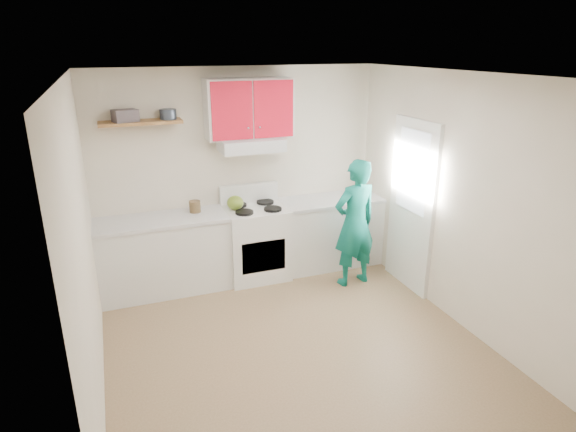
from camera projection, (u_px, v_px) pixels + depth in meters
name	position (u px, v px, depth m)	size (l,w,h in m)	color
floor	(293.00, 342.00, 4.91)	(3.80, 3.80, 0.00)	brown
ceiling	(294.00, 75.00, 4.04)	(3.60, 3.80, 0.04)	white
back_wall	(239.00, 173.00, 6.15)	(3.60, 0.04, 2.60)	beige
front_wall	(413.00, 327.00, 2.80)	(3.60, 0.04, 2.60)	beige
left_wall	(84.00, 248.00, 3.88)	(0.04, 3.80, 2.60)	beige
right_wall	(454.00, 200.00, 5.07)	(0.04, 3.80, 2.60)	beige
door	(411.00, 206.00, 5.77)	(0.05, 0.85, 2.05)	white
door_glass	(413.00, 171.00, 5.62)	(0.01, 0.55, 0.95)	white
counter_left	(164.00, 255.00, 5.83)	(1.52, 0.60, 0.90)	silver
counter_right	(329.00, 232.00, 6.55)	(1.32, 0.60, 0.90)	silver
stove	(256.00, 242.00, 6.18)	(0.76, 0.65, 0.92)	white
range_hood	(251.00, 145.00, 5.86)	(0.76, 0.44, 0.15)	silver
upper_cabinets	(249.00, 108.00, 5.77)	(1.02, 0.33, 0.70)	#B10F22
shelf	(141.00, 122.00, 5.40)	(0.90, 0.30, 0.04)	brown
books	(125.00, 116.00, 5.29)	(0.25, 0.18, 0.13)	#483F43
tin	(168.00, 114.00, 5.47)	(0.19, 0.19, 0.11)	#333D4C
kettle	(235.00, 203.00, 5.95)	(0.21, 0.21, 0.18)	olive
crock	(195.00, 207.00, 5.86)	(0.14, 0.14, 0.16)	#4A3820
cutting_board	(311.00, 202.00, 6.28)	(0.30, 0.22, 0.02)	olive
silicone_mat	(348.00, 199.00, 6.44)	(0.29, 0.24, 0.01)	red
person	(355.00, 223.00, 5.88)	(0.58, 0.38, 1.59)	#0B685B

